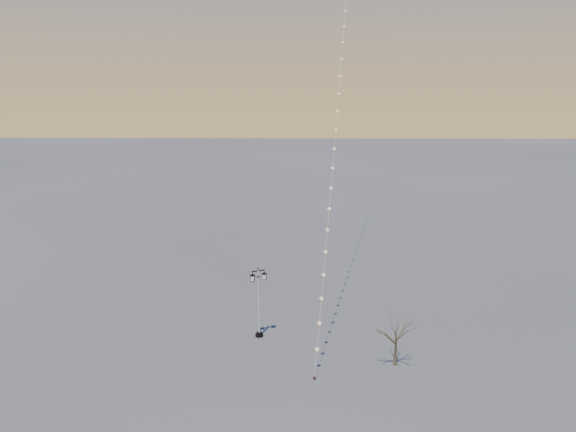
{
  "coord_description": "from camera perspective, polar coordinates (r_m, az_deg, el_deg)",
  "views": [
    {
      "loc": [
        1.1,
        -30.39,
        17.37
      ],
      "look_at": [
        0.52,
        4.23,
        8.79
      ],
      "focal_mm": 32.86,
      "sensor_mm": 36.0,
      "label": 1
    }
  ],
  "objects": [
    {
      "name": "ground",
      "position": [
        35.02,
        -1.0,
        -15.83
      ],
      "size": [
        300.0,
        300.0,
        0.0
      ],
      "primitive_type": "plane",
      "color": "#484949",
      "rests_on": "ground"
    },
    {
      "name": "street_lamp",
      "position": [
        37.41,
        -3.19,
        -8.97
      ],
      "size": [
        1.24,
        0.78,
        5.13
      ],
      "rotation": [
        0.0,
        0.0,
        0.39
      ],
      "color": "black",
      "rests_on": "ground"
    },
    {
      "name": "kite_train",
      "position": [
        44.6,
        5.54,
        14.7
      ],
      "size": [
        5.18,
        32.01,
        36.32
      ],
      "rotation": [
        0.0,
        0.0,
        0.41
      ],
      "color": "black",
      "rests_on": "ground"
    },
    {
      "name": "bare_tree",
      "position": [
        34.59,
        11.67,
        -12.05
      ],
      "size": [
        2.08,
        2.08,
        3.45
      ],
      "rotation": [
        0.0,
        0.0,
        -0.1
      ],
      "color": "brown",
      "rests_on": "ground"
    }
  ]
}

